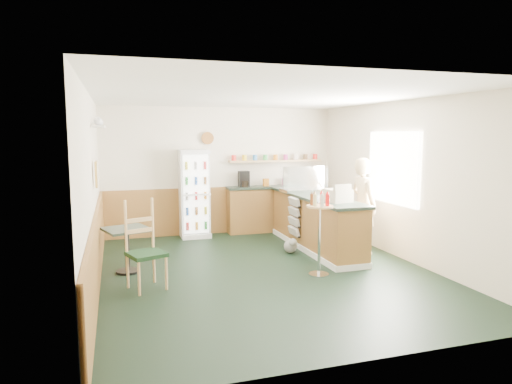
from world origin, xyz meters
name	(u,v)px	position (x,y,z in m)	size (l,w,h in m)	color
ground	(265,271)	(0.00, 0.00, 0.00)	(6.00, 6.00, 0.00)	black
room_envelope	(238,171)	(-0.23, 0.73, 1.52)	(5.04, 6.02, 2.72)	beige
service_counter	(315,224)	(1.35, 1.07, 0.46)	(0.68, 3.01, 1.01)	olive
back_counter	(276,206)	(1.19, 2.80, 0.55)	(2.24, 0.42, 1.69)	olive
drinks_fridge	(194,194)	(-0.63, 2.74, 0.91)	(0.60, 0.52, 1.82)	white
display_case	(304,179)	(1.35, 1.65, 1.25)	(0.86, 0.45, 0.49)	silver
cash_register	(338,195)	(1.35, 0.21, 1.12)	(0.37, 0.39, 0.21)	beige
shopkeeper	(363,206)	(2.05, 0.56, 0.86)	(0.57, 0.41, 1.72)	tan
condiment_stand	(320,222)	(0.73, -0.43, 0.82)	(0.40, 0.40, 1.25)	silver
newspaper_rack	(294,217)	(0.99, 1.25, 0.59)	(0.09, 0.46, 0.72)	black
cafe_table	(127,241)	(-2.05, 0.56, 0.49)	(0.80, 0.80, 0.70)	black
cafe_chair	(146,242)	(-1.81, -0.20, 0.64)	(0.59, 0.59, 1.24)	black
dog_doorstop	(291,246)	(0.79, 0.90, 0.14)	(0.24, 0.31, 0.29)	gray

